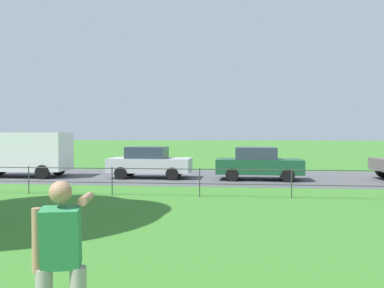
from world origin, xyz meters
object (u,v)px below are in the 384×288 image
object	(u,v)px
panel_van_right	(19,152)
car_silver_far_left	(149,162)
car_dark_green_far_right	(258,163)
person_thrower	(61,260)

from	to	relation	value
panel_van_right	car_silver_far_left	xyz separation A→B (m)	(6.69, 0.20, -0.49)
car_dark_green_far_right	panel_van_right	bearing A→B (deg)	179.98
person_thrower	car_dark_green_far_right	xyz separation A→B (m)	(2.79, 15.05, -0.13)
car_dark_green_far_right	car_silver_far_left	bearing A→B (deg)	177.79
person_thrower	car_silver_far_left	distance (m)	15.45
panel_van_right	car_dark_green_far_right	world-z (taller)	panel_van_right
car_silver_far_left	car_dark_green_far_right	bearing A→B (deg)	-2.21
person_thrower	car_dark_green_far_right	world-z (taller)	person_thrower
person_thrower	car_dark_green_far_right	distance (m)	15.30
car_silver_far_left	car_dark_green_far_right	xyz separation A→B (m)	(5.28, -0.20, 0.00)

